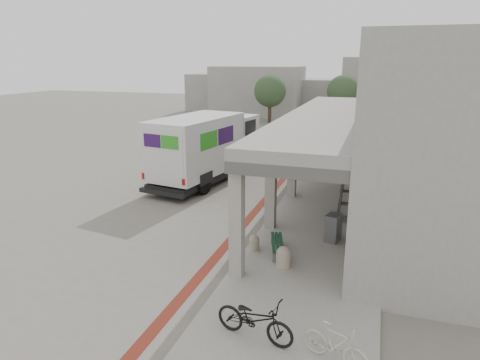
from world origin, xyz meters
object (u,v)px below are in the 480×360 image
(bicycle_black, at_px, (255,319))
(bicycle_cream, at_px, (335,344))
(bench, at_px, (277,245))
(fedex_truck, at_px, (207,146))
(utility_cabinet, at_px, (333,228))

(bicycle_black, bearing_deg, bicycle_cream, -86.84)
(bicycle_cream, bearing_deg, bench, 48.15)
(fedex_truck, xyz_separation_m, bicycle_cream, (8.11, -12.67, -1.30))
(bicycle_cream, bearing_deg, bicycle_black, 103.44)
(fedex_truck, distance_m, bicycle_cream, 15.09)
(bench, height_order, utility_cabinet, utility_cabinet)
(bicycle_black, height_order, bicycle_cream, bicycle_black)
(utility_cabinet, bearing_deg, bicycle_cream, -68.92)
(bench, height_order, bicycle_cream, bicycle_cream)
(fedex_truck, xyz_separation_m, bicycle_black, (6.27, -12.40, -1.25))
(bench, xyz_separation_m, utility_cabinet, (1.63, 1.57, 0.21))
(bench, distance_m, utility_cabinet, 2.27)
(fedex_truck, distance_m, bicycle_black, 13.95)
(bicycle_black, distance_m, bicycle_cream, 1.85)
(bicycle_black, relative_size, bicycle_cream, 1.28)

